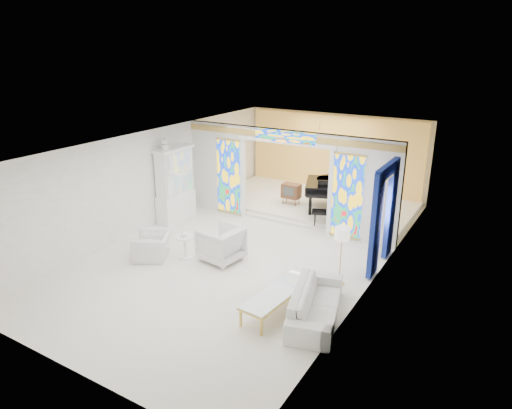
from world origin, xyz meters
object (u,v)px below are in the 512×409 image
Objects in this scene: china_cabinet at (175,185)px; tv_console at (291,191)px; grand_piano at (333,186)px; sofa at (316,303)px; coffee_table at (278,293)px; armchair_right at (221,244)px; armchair_left at (153,246)px.

china_cabinet is 3.96m from tv_console.
grand_piano is 4.47× the size of tv_console.
sofa is 6.46m from grand_piano.
grand_piano is at bearing 37.79° from china_cabinet.
coffee_table is at bearing 86.05° from sofa.
armchair_right is 0.44× the size of sofa.
sofa is 0.73× the size of grand_piano.
tv_console is at bearing 134.73° from armchair_left.
coffee_table is 2.94× the size of tv_console.
armchair_left is 4.90m from sofa.
sofa is (6.17, -2.91, -0.83)m from china_cabinet.
sofa is 3.24× the size of tv_console.
armchair_left is at bearing 171.91° from coffee_table.
armchair_left reaches higher than coffee_table.
china_cabinet is at bearing 177.04° from armchair_left.
grand_piano is (2.80, 5.67, 0.61)m from armchair_left.
tv_console is (2.71, 2.83, -0.53)m from china_cabinet.
grand_piano is 1.46m from tv_console.
coffee_table is 0.66× the size of grand_piano.
china_cabinet is 2.93m from armchair_left.
china_cabinet is 6.87m from sofa.
sofa is 1.10× the size of coffee_table.
grand_piano reaches higher than coffee_table.
grand_piano is at bearing 3.53° from sofa.
armchair_right is at bearing 150.66° from coffee_table.
china_cabinet reaches higher than grand_piano.
china_cabinet reaches higher than tv_console.
armchair_left is (1.29, -2.49, -0.84)m from china_cabinet.
armchair_right is 4.55m from tv_console.
coffee_table is 6.48m from tv_console.
armchair_right is 2.78m from coffee_table.
grand_piano reaches higher than armchair_right.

